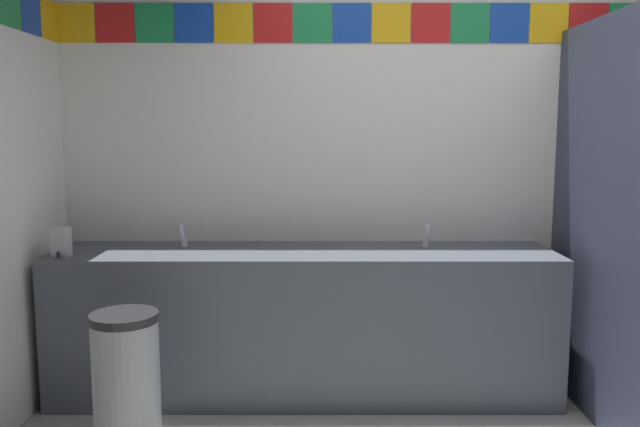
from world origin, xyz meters
The scene contains 6 objects.
wall_back centered at (0.00, 1.52, 1.32)m, with size 4.53×0.09×2.63m.
vanity_counter centered at (-0.83, 1.19, 0.42)m, with size 2.76×0.60×0.82m.
faucet_left centered at (-1.53, 1.28, 0.88)m, with size 0.04×0.10×0.14m.
faucet_right centered at (-0.14, 1.28, 0.88)m, with size 0.04×0.10×0.14m.
soap_dispenser centered at (-2.11, 1.01, 0.90)m, with size 0.09×0.09×0.16m.
trash_bin centered at (-1.64, 0.52, 0.33)m, with size 0.31×0.31×0.66m.
Camera 1 is at (-0.75, -2.29, 1.50)m, focal length 35.80 mm.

